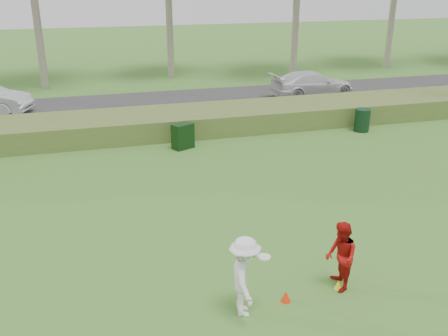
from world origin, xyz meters
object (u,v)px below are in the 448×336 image
object	(u,v)px
utility_cabinet	(183,136)
cone_orange	(286,296)
cone_yellow	(338,285)
player_white	(245,277)
trash_bin	(362,120)
player_red	(341,257)
car_right	(312,84)

from	to	relation	value
utility_cabinet	cone_orange	bearing A→B (deg)	-113.45
utility_cabinet	cone_yellow	bearing A→B (deg)	-106.27
player_white	trash_bin	xyz separation A→B (m)	(8.85, 10.71, -0.37)
player_white	cone_yellow	world-z (taller)	player_white
cone_yellow	player_red	bearing A→B (deg)	71.16
trash_bin	player_red	bearing A→B (deg)	-122.21
player_white	car_right	xyz separation A→B (m)	(9.44, 17.18, -0.11)
cone_orange	car_right	distance (m)	19.05
player_red	trash_bin	distance (m)	12.33
player_red	cone_orange	bearing A→B (deg)	-73.15
cone_orange	utility_cabinet	world-z (taller)	utility_cabinet
player_white	trash_bin	world-z (taller)	player_white
player_white	player_red	xyz separation A→B (m)	(2.28, 0.28, -0.07)
car_right	trash_bin	bearing A→B (deg)	170.35
player_white	utility_cabinet	distance (m)	10.57
player_white	car_right	bearing A→B (deg)	-18.60
cone_yellow	trash_bin	distance (m)	12.37
cone_orange	cone_yellow	bearing A→B (deg)	5.00
car_right	player_white	bearing A→B (deg)	146.76
car_right	utility_cabinet	bearing A→B (deg)	123.10
player_red	cone_yellow	bearing A→B (deg)	-8.55
player_white	cone_orange	distance (m)	1.23
utility_cabinet	player_red	bearing A→B (deg)	-106.18
utility_cabinet	player_white	bearing A→B (deg)	-118.72
trash_bin	car_right	world-z (taller)	car_right
cone_yellow	car_right	world-z (taller)	car_right
player_white	cone_yellow	bearing A→B (deg)	-73.82
trash_bin	player_white	bearing A→B (deg)	-129.58
player_red	cone_orange	xyz separation A→B (m)	(-1.31, -0.15, -0.67)
cone_yellow	player_white	bearing A→B (deg)	-174.01
cone_orange	car_right	size ratio (longest dim) A/B	0.05
cone_yellow	utility_cabinet	distance (m)	10.41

